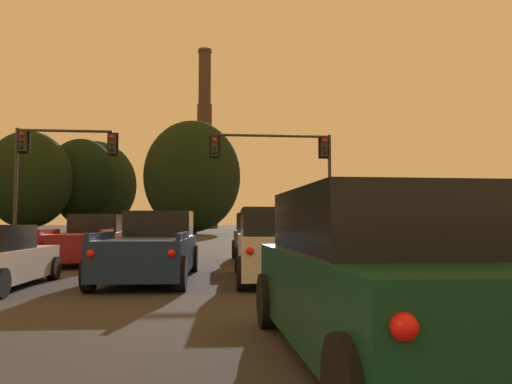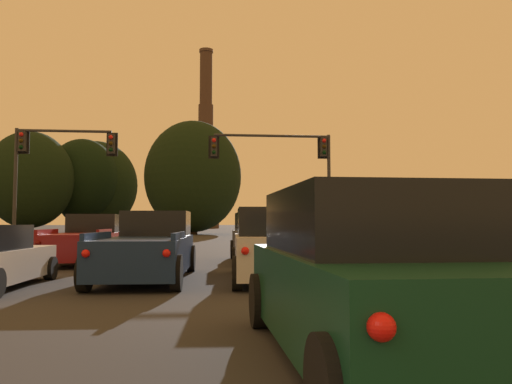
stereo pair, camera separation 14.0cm
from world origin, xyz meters
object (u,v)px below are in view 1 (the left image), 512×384
suv_right_lane_second (276,245)px  traffic_light_overhead_left (50,158)px  pickup_truck_left_lane_front (88,241)px  suv_right_lane_third (379,277)px  traffic_light_overhead_right (290,160)px  pickup_truck_center_lane_second (153,248)px  smokestack (204,157)px  suv_right_lane_front (262,238)px

suv_right_lane_second → traffic_light_overhead_left: bearing=128.8°
pickup_truck_left_lane_front → suv_right_lane_third: (6.20, -13.84, 0.09)m
traffic_light_overhead_right → pickup_truck_left_lane_front: bearing=-139.8°
pickup_truck_center_lane_second → traffic_light_overhead_left: (-6.58, 12.78, 4.01)m
suv_right_lane_second → traffic_light_overhead_right: 14.52m
pickup_truck_left_lane_front → traffic_light_overhead_left: 9.02m
pickup_truck_center_lane_second → suv_right_lane_third: bearing=-66.3°
traffic_light_overhead_right → traffic_light_overhead_left: bearing=-178.8°
traffic_light_overhead_right → smokestack: bearing=93.0°
pickup_truck_center_lane_second → pickup_truck_left_lane_front: (-2.93, 5.56, 0.00)m
pickup_truck_left_lane_front → traffic_light_overhead_left: size_ratio=0.88×
pickup_truck_left_lane_front → suv_right_lane_third: size_ratio=1.12×
pickup_truck_center_lane_second → traffic_light_overhead_left: 14.92m
suv_right_lane_front → traffic_light_overhead_right: size_ratio=0.73×
pickup_truck_left_lane_front → smokestack: bearing=86.5°
suv_right_lane_third → traffic_light_overhead_left: size_ratio=0.78×
traffic_light_overhead_right → smokestack: size_ratio=0.15×
suv_right_lane_second → suv_right_lane_third: 7.61m
suv_right_lane_third → suv_right_lane_second: bearing=89.1°
traffic_light_overhead_left → smokestack: (7.45, 98.08, 12.95)m
pickup_truck_center_lane_second → suv_right_lane_second: bearing=-9.5°
pickup_truck_center_lane_second → traffic_light_overhead_right: (5.93, 13.04, 4.05)m
traffic_light_overhead_right → traffic_light_overhead_left: size_ratio=1.07×
suv_right_lane_front → pickup_truck_center_lane_second: suv_right_lane_front is taller
suv_right_lane_third → smokestack: bearing=89.9°
traffic_light_overhead_left → suv_right_lane_front: bearing=-36.4°
suv_right_lane_third → traffic_light_overhead_left: bearing=113.8°
suv_right_lane_front → smokestack: 106.90m
pickup_truck_center_lane_second → suv_right_lane_third: size_ratio=1.13×
suv_right_lane_second → smokestack: (-2.35, 111.53, 16.87)m
suv_right_lane_second → traffic_light_overhead_right: bearing=81.5°
suv_right_lane_front → suv_right_lane_second: same height
suv_right_lane_front → traffic_light_overhead_right: (2.40, 7.71, 3.96)m
pickup_truck_center_lane_second → traffic_light_overhead_left: size_ratio=0.88×
smokestack → pickup_truck_center_lane_second: bearing=-90.5°
suv_right_lane_second → smokestack: 112.82m
pickup_truck_left_lane_front → suv_right_lane_second: bearing=-46.8°
suv_right_lane_third → traffic_light_overhead_right: bearing=81.6°
suv_right_lane_second → traffic_light_overhead_left: traffic_light_overhead_left is taller
suv_right_lane_front → pickup_truck_left_lane_front: size_ratio=0.89×
pickup_truck_left_lane_front → traffic_light_overhead_left: bearing=115.3°
suv_right_lane_second → pickup_truck_center_lane_second: bearing=171.0°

